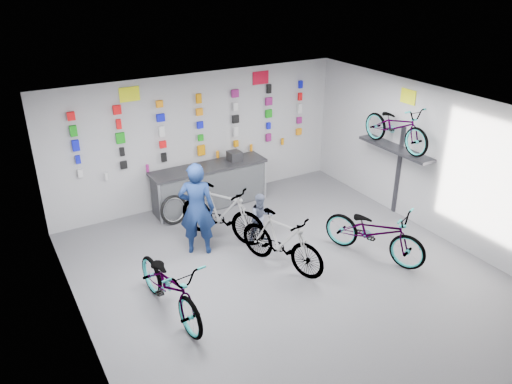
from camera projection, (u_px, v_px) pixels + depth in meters
floor at (296, 283)px, 8.84m from camera, size 8.00×8.00×0.00m
ceiling at (303, 120)px, 7.57m from camera, size 8.00×8.00×0.00m
wall_back at (199, 139)px, 11.34m from camera, size 7.00×0.00×7.00m
wall_left at (82, 267)px, 6.62m from camera, size 0.00×8.00×8.00m
wall_right at (446, 167)px, 9.79m from camera, size 0.00×8.00×8.00m
counter at (210, 187)px, 11.41m from camera, size 2.70×0.66×1.00m
merch_wall at (198, 127)px, 11.13m from camera, size 5.54×0.08×1.56m
wall_bracket at (396, 152)px, 10.67m from camera, size 0.39×1.90×2.00m
sign_left at (129, 94)px, 10.13m from camera, size 0.42×0.02×0.30m
sign_right at (261, 78)px, 11.53m from camera, size 0.42×0.02×0.30m
sign_side at (408, 97)px, 10.24m from camera, size 0.02×0.40×0.30m
bike_left at (170, 285)px, 7.88m from camera, size 0.91×2.10×1.07m
bike_center at (282, 241)px, 9.08m from camera, size 1.14×1.90×1.10m
bike_right at (374, 232)px, 9.42m from camera, size 1.46×2.16×1.07m
bike_service at (222, 213)px, 10.02m from camera, size 1.51×1.95×1.18m
bike_wall at (396, 126)px, 10.39m from camera, size 0.63×1.80×0.95m
clerk at (197, 209)px, 9.41m from camera, size 0.81×0.72×1.86m
customer at (261, 218)px, 9.94m from camera, size 0.53×0.43×1.04m
spare_wheel at (174, 210)px, 10.72m from camera, size 0.68×0.31×0.65m
register at (234, 156)px, 11.45m from camera, size 0.29×0.30×0.22m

